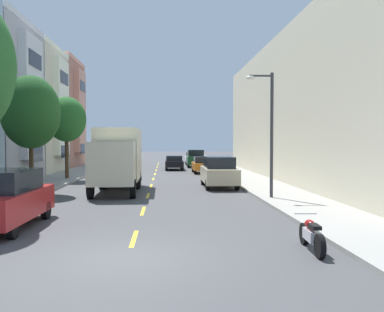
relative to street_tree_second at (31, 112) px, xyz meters
The scene contains 19 objects.
ground_plane 18.55m from the street_tree_second, 69.18° to the left, with size 160.00×160.00×0.00m, color #424244.
sidewalk_left 15.48m from the street_tree_second, 92.70° to the left, with size 3.20×120.00×0.14m, color #99968E.
sidewalk_right 20.53m from the street_tree_second, 47.68° to the left, with size 3.20×120.00×0.14m, color #99968E.
lane_centerline_dashes 13.75m from the street_tree_second, 60.53° to the left, with size 0.14×47.20×0.01m.
townhouse_fifth_terracotta 25.38m from the street_tree_second, 109.31° to the left, with size 12.98×8.35×11.89m.
apartment_block_opposite 21.24m from the street_tree_second, 18.76° to the left, with size 10.00×36.00×10.31m, color beige.
street_tree_second is the anchor object (origin of this frame).
street_tree_third 8.40m from the street_tree_second, 90.00° to the left, with size 2.88×2.88×6.05m.
street_lamp 12.79m from the street_tree_second, 14.95° to the right, with size 1.35×0.28×6.06m.
delivery_box_truck 5.28m from the street_tree_second, 10.77° to the left, with size 2.46×7.40×3.62m.
parked_wagon_white 32.06m from the street_tree_second, 70.27° to the left, with size 1.92×4.74×1.50m.
parked_wagon_silver 38.40m from the street_tree_second, 86.79° to the left, with size 1.87×4.72×1.50m.
parked_suv_forest 26.58m from the street_tree_second, 66.00° to the left, with size 2.04×4.84×1.93m.
parked_hatchback_orange 18.46m from the street_tree_second, 53.77° to the left, with size 1.76×4.01×1.50m.
parked_suv_champagne 11.51m from the street_tree_second, 13.77° to the left, with size 1.95×4.80×1.93m.
parked_suv_red 10.18m from the street_tree_second, 77.95° to the right, with size 2.05×4.84×1.93m.
parked_sedan_teal 30.00m from the street_tree_second, 86.25° to the left, with size 1.82×4.51×1.43m.
moving_black_sedan 21.37m from the street_tree_second, 67.07° to the left, with size 1.80×4.50×1.43m.
parked_motorcycle 17.52m from the street_tree_second, 49.16° to the right, with size 0.62×2.05×0.90m.
Camera 1 is at (0.93, -10.58, 2.87)m, focal length 39.87 mm.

